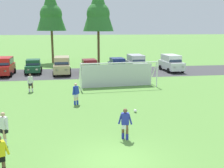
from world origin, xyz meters
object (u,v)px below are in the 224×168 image
(parked_car_slot_left, at_px, (4,66))
(parked_car_slot_center_right, at_px, (90,66))
(player_midfield_center, at_px, (4,128))
(parked_car_slot_center_left, at_px, (33,66))
(soccer_ball, at_px, (135,111))
(player_striker_near, at_px, (76,94))
(referee, at_px, (0,156))
(parked_car_slot_center, at_px, (62,65))
(player_winger_left, at_px, (125,124))
(soccer_goal, at_px, (118,74))
(parked_car_slot_far_right, at_px, (136,63))
(parked_car_slot_right, at_px, (118,64))
(parked_car_slot_end, at_px, (171,63))
(player_defender_far, at_px, (30,83))

(parked_car_slot_left, distance_m, parked_car_slot_center_right, 10.26)
(player_midfield_center, bearing_deg, parked_car_slot_center_left, 93.22)
(soccer_ball, height_order, player_striker_near, player_striker_near)
(referee, distance_m, parked_car_slot_center_right, 24.56)
(player_striker_near, distance_m, parked_car_slot_center, 14.02)
(referee, bearing_deg, player_winger_left, 26.33)
(soccer_goal, distance_m, parked_car_slot_center_right, 9.03)
(parked_car_slot_center, height_order, parked_car_slot_far_right, same)
(parked_car_slot_center_right, bearing_deg, player_striker_near, -98.30)
(parked_car_slot_center, bearing_deg, parked_car_slot_center_right, 7.44)
(parked_car_slot_center_left, bearing_deg, soccer_goal, -47.31)
(parked_car_slot_right, bearing_deg, player_winger_left, -99.09)
(parked_car_slot_end, bearing_deg, parked_car_slot_center_left, 175.90)
(referee, xyz_separation_m, parked_car_slot_center, (1.85, 23.54, 0.29))
(soccer_goal, bearing_deg, parked_car_slot_left, 145.07)
(parked_car_slot_center_right, distance_m, parked_car_slot_end, 10.75)
(player_midfield_center, bearing_deg, parked_car_slot_end, 51.49)
(soccer_ball, bearing_deg, referee, -135.23)
(player_defender_far, distance_m, player_winger_left, 13.24)
(parked_car_slot_end, bearing_deg, parked_car_slot_left, 179.94)
(parked_car_slot_center_left, height_order, parked_car_slot_center_right, same)
(parked_car_slot_center_left, relative_size, parked_car_slot_end, 0.92)
(player_midfield_center, xyz_separation_m, player_defender_far, (-0.21, 11.37, 0.00))
(parked_car_slot_end, bearing_deg, parked_car_slot_center, -178.96)
(player_striker_near, height_order, player_winger_left, same)
(soccer_goal, relative_size, parked_car_slot_center_left, 1.75)
(player_midfield_center, relative_size, parked_car_slot_right, 0.38)
(parked_car_slot_center_right, distance_m, parked_car_slot_right, 3.90)
(parked_car_slot_center_left, xyz_separation_m, parked_car_slot_far_right, (13.18, -0.54, 0.24))
(player_winger_left, relative_size, parked_car_slot_right, 0.38)
(soccer_ball, relative_size, parked_car_slot_center_right, 0.05)
(soccer_ball, relative_size, soccer_goal, 0.03)
(parked_car_slot_center_right, height_order, parked_car_slot_right, same)
(player_striker_near, bearing_deg, soccer_ball, -33.50)
(player_striker_near, height_order, parked_car_slot_far_right, parked_car_slot_far_right)
(soccer_goal, distance_m, player_winger_left, 12.65)
(referee, height_order, parked_car_slot_far_right, parked_car_slot_far_right)
(parked_car_slot_left, relative_size, parked_car_slot_far_right, 1.00)
(parked_car_slot_center, distance_m, parked_car_slot_far_right, 9.62)
(soccer_ball, relative_size, player_midfield_center, 0.13)
(soccer_ball, xyz_separation_m, parked_car_slot_center, (-5.22, 16.54, 1.00))
(player_striker_near, relative_size, parked_car_slot_far_right, 0.35)
(parked_car_slot_left, relative_size, parked_car_slot_end, 1.00)
(parked_car_slot_far_right, xyz_separation_m, parked_car_slot_end, (4.59, -0.73, 0.00))
(player_winger_left, bearing_deg, soccer_ball, 69.64)
(parked_car_slot_center_right, bearing_deg, parked_car_slot_right, 14.84)
(parked_car_slot_center_left, relative_size, parked_car_slot_right, 1.00)
(parked_car_slot_left, height_order, parked_car_slot_center_right, parked_car_slot_left)
(player_midfield_center, relative_size, parked_car_slot_left, 0.35)
(player_midfield_center, relative_size, parked_car_slot_center_left, 0.38)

